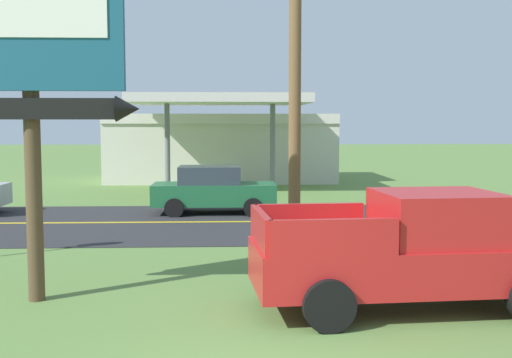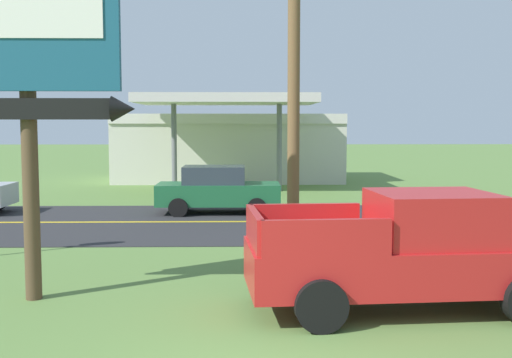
% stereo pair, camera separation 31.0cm
% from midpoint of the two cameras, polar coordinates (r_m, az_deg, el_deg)
% --- Properties ---
extents(road_asphalt, '(140.00, 8.00, 0.02)m').
position_cam_midpoint_polar(road_asphalt, '(19.98, -1.06, -3.88)').
color(road_asphalt, '#2B2B2D').
rests_on(road_asphalt, ground).
extents(road_centre_line, '(126.00, 0.20, 0.01)m').
position_cam_midpoint_polar(road_centre_line, '(19.98, -1.06, -3.84)').
color(road_centre_line, gold).
rests_on(road_centre_line, road_asphalt).
extents(motel_sign, '(3.50, 0.54, 6.50)m').
position_cam_midpoint_polar(motel_sign, '(11.53, -20.36, 11.19)').
color(motel_sign, brown).
rests_on(motel_sign, ground).
extents(utility_pole, '(1.86, 0.26, 8.97)m').
position_cam_midpoint_polar(utility_pole, '(13.64, 2.87, 12.13)').
color(utility_pole, brown).
rests_on(utility_pole, ground).
extents(gas_station, '(12.00, 11.50, 4.40)m').
position_cam_midpoint_polar(gas_station, '(34.66, -3.37, 3.07)').
color(gas_station, beige).
rests_on(gas_station, ground).
extents(pickup_red_parked_on_lawn, '(5.34, 2.54, 1.96)m').
position_cam_midpoint_polar(pickup_red_parked_on_lawn, '(10.87, 13.21, -6.39)').
color(pickup_red_parked_on_lawn, red).
rests_on(pickup_red_parked_on_lawn, ground).
extents(car_green_near_lane, '(4.20, 2.00, 1.64)m').
position_cam_midpoint_polar(car_green_near_lane, '(21.86, -4.28, -0.96)').
color(car_green_near_lane, '#1E6038').
rests_on(car_green_near_lane, ground).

